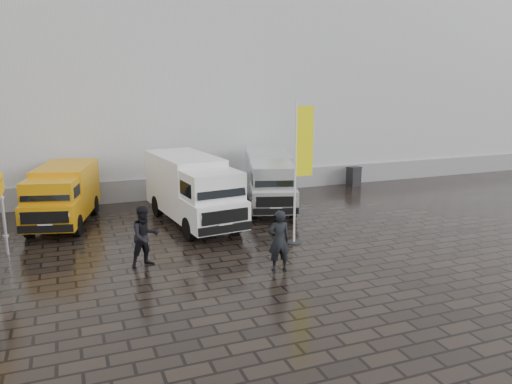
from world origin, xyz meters
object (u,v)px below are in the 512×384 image
wheelie_bin (354,176)px  van_yellow (63,197)px  person_front (279,241)px  person_tent (145,236)px  van_white (193,191)px  van_silver (269,181)px  flagpole (300,165)px

wheelie_bin → van_yellow: bearing=-177.9°
person_front → person_tent: 3.95m
person_tent → person_front: bearing=-43.6°
van_white → person_tent: (-2.41, -3.87, -0.37)m
van_silver → flagpole: flagpole is taller
van_white → van_yellow: bearing=153.7°
van_yellow → van_white: (4.63, -1.63, 0.18)m
wheelie_bin → van_white: bearing=-164.8°
van_yellow → flagpole: 9.16m
van_silver → wheelie_bin: size_ratio=5.31×
person_front → person_tent: person_tent is taller
flagpole → person_front: 3.21m
van_yellow → van_white: 4.91m
flagpole → person_tent: size_ratio=2.63×
van_silver → flagpole: bearing=-83.4°
person_front → van_white: bearing=-71.8°
van_silver → van_yellow: bearing=-165.6°
flagpole → person_front: bearing=-128.4°
van_yellow → person_front: 9.26m
van_yellow → flagpole: size_ratio=0.99×
person_front → van_silver: bearing=-103.4°
flagpole → person_front: (-1.67, -2.11, -1.76)m
van_white → person_front: (1.13, -5.62, -0.38)m
wheelie_bin → person_tent: 14.23m
van_white → wheelie_bin: (9.53, 3.87, -0.77)m
van_silver → van_white: bearing=-144.1°
person_tent → van_white: bearing=40.8°
van_yellow → person_tent: 5.93m
flagpole → van_silver: bearing=79.7°
wheelie_bin → person_tent: size_ratio=0.55×
van_white → flagpole: 4.69m
person_front → wheelie_bin: bearing=-124.7°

